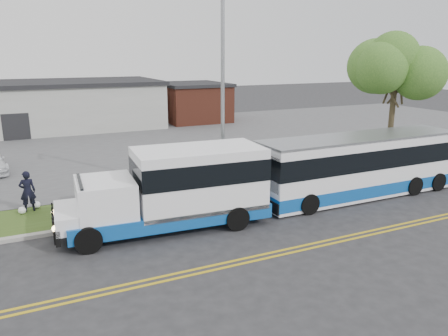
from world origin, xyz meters
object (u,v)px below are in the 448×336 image
shuttle_bus (179,186)px  pedestrian (28,191)px  streetlight_near (223,87)px  transit_bus (360,166)px  tree_east (397,63)px

shuttle_bus → pedestrian: (-5.45, 4.15, -0.68)m
streetlight_near → transit_bus: bearing=-25.7°
streetlight_near → shuttle_bus: size_ratio=1.14×
streetlight_near → shuttle_bus: (-3.27, -2.88, -3.55)m
tree_east → streetlight_near: (-11.00, -0.27, -0.97)m
streetlight_near → transit_bus: size_ratio=0.89×
streetlight_near → pedestrian: size_ratio=5.27×
pedestrian → streetlight_near: bearing=171.6°
shuttle_bus → pedestrian: 6.88m
streetlight_near → pedestrian: streetlight_near is taller
transit_bus → pedestrian: (-14.66, 4.13, -0.50)m
tree_east → streetlight_near: size_ratio=0.88×
transit_bus → tree_east: bearing=31.7°
transit_bus → streetlight_near: bearing=154.2°
pedestrian → shuttle_bus: bearing=142.6°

